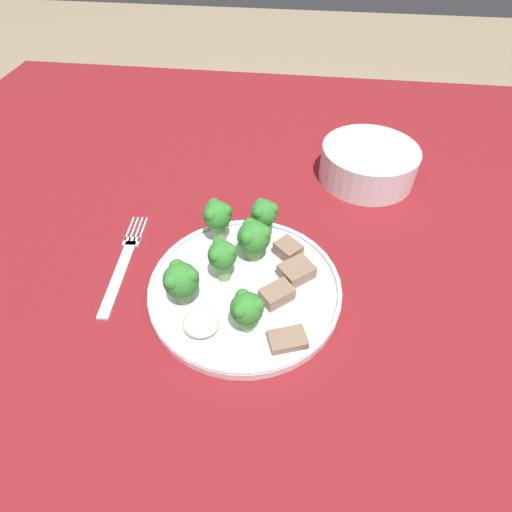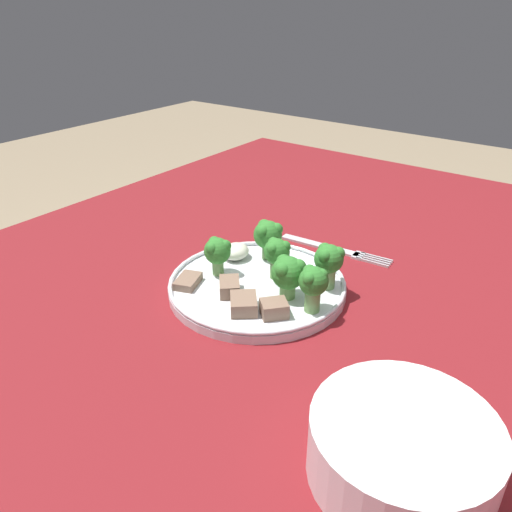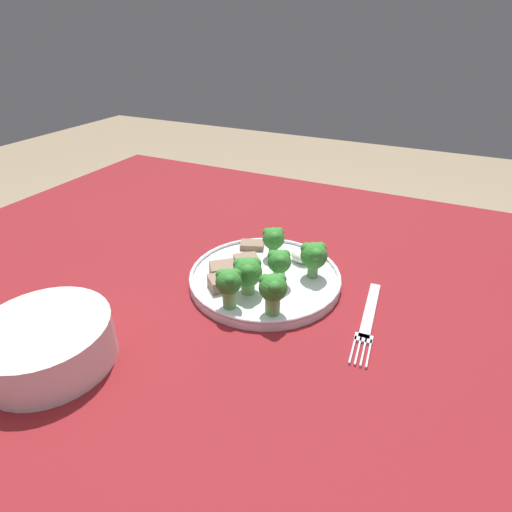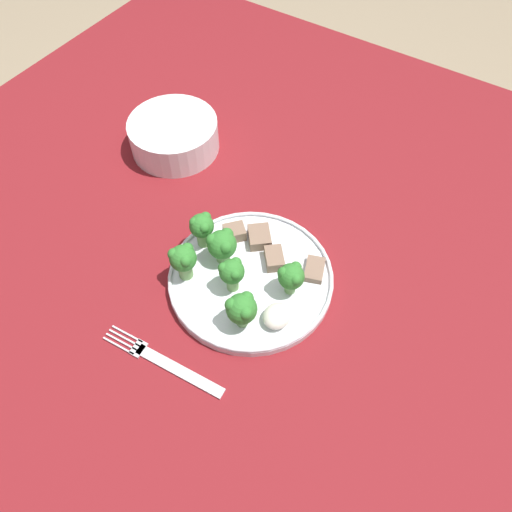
# 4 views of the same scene
# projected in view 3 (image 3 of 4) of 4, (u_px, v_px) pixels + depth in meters

# --- Properties ---
(table) EXTENTS (1.35, 1.17, 0.76)m
(table) POSITION_uv_depth(u_px,v_px,m) (241.00, 362.00, 0.61)
(table) COLOR maroon
(table) RESTS_ON ground_plane
(dinner_plate) EXTENTS (0.24, 0.24, 0.02)m
(dinner_plate) POSITION_uv_depth(u_px,v_px,m) (265.00, 277.00, 0.65)
(dinner_plate) COLOR white
(dinner_plate) RESTS_ON table
(fork) EXTENTS (0.03, 0.19, 0.00)m
(fork) POSITION_uv_depth(u_px,v_px,m) (368.00, 320.00, 0.57)
(fork) COLOR silver
(fork) RESTS_ON table
(cream_bowl) EXTENTS (0.16, 0.16, 0.06)m
(cream_bowl) POSITION_uv_depth(u_px,v_px,m) (48.00, 344.00, 0.49)
(cream_bowl) COLOR white
(cream_bowl) RESTS_ON table
(broccoli_floret_near_rim_left) EXTENTS (0.04, 0.04, 0.06)m
(broccoli_floret_near_rim_left) POSITION_uv_depth(u_px,v_px,m) (273.00, 289.00, 0.54)
(broccoli_floret_near_rim_left) COLOR #709E56
(broccoli_floret_near_rim_left) RESTS_ON dinner_plate
(broccoli_floret_center_left) EXTENTS (0.04, 0.04, 0.06)m
(broccoli_floret_center_left) POSITION_uv_depth(u_px,v_px,m) (314.00, 255.00, 0.62)
(broccoli_floret_center_left) COLOR #709E56
(broccoli_floret_center_left) RESTS_ON dinner_plate
(broccoli_floret_back_left) EXTENTS (0.04, 0.04, 0.06)m
(broccoli_floret_back_left) POSITION_uv_depth(u_px,v_px,m) (279.00, 263.00, 0.60)
(broccoli_floret_back_left) COLOR #709E56
(broccoli_floret_back_left) RESTS_ON dinner_plate
(broccoli_floret_front_left) EXTENTS (0.04, 0.04, 0.06)m
(broccoli_floret_front_left) POSITION_uv_depth(u_px,v_px,m) (274.00, 239.00, 0.68)
(broccoli_floret_front_left) COLOR #709E56
(broccoli_floret_front_left) RESTS_ON dinner_plate
(broccoli_floret_center_back) EXTENTS (0.04, 0.04, 0.06)m
(broccoli_floret_center_back) POSITION_uv_depth(u_px,v_px,m) (229.00, 283.00, 0.56)
(broccoli_floret_center_back) COLOR #709E56
(broccoli_floret_center_back) RESTS_ON dinner_plate
(broccoli_floret_mid_cluster) EXTENTS (0.04, 0.04, 0.06)m
(broccoli_floret_mid_cluster) POSITION_uv_depth(u_px,v_px,m) (248.00, 272.00, 0.59)
(broccoli_floret_mid_cluster) COLOR #709E56
(broccoli_floret_mid_cluster) RESTS_ON dinner_plate
(meat_slice_front_slice) EXTENTS (0.05, 0.05, 0.02)m
(meat_slice_front_slice) POSITION_uv_depth(u_px,v_px,m) (223.00, 269.00, 0.64)
(meat_slice_front_slice) COLOR #846651
(meat_slice_front_slice) RESTS_ON dinner_plate
(meat_slice_middle_slice) EXTENTS (0.05, 0.04, 0.02)m
(meat_slice_middle_slice) POSITION_uv_depth(u_px,v_px,m) (246.00, 261.00, 0.67)
(meat_slice_middle_slice) COLOR #846651
(meat_slice_middle_slice) RESTS_ON dinner_plate
(meat_slice_rear_slice) EXTENTS (0.05, 0.04, 0.01)m
(meat_slice_rear_slice) POSITION_uv_depth(u_px,v_px,m) (252.00, 245.00, 0.72)
(meat_slice_rear_slice) COLOR #846651
(meat_slice_rear_slice) RESTS_ON dinner_plate
(meat_slice_edge_slice) EXTENTS (0.04, 0.04, 0.02)m
(meat_slice_edge_slice) POSITION_uv_depth(u_px,v_px,m) (219.00, 283.00, 0.61)
(meat_slice_edge_slice) COLOR #846651
(meat_slice_edge_slice) RESTS_ON dinner_plate
(sauce_dollop) EXTENTS (0.04, 0.04, 0.02)m
(sauce_dollop) POSITION_uv_depth(u_px,v_px,m) (303.00, 255.00, 0.68)
(sauce_dollop) COLOR silver
(sauce_dollop) RESTS_ON dinner_plate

